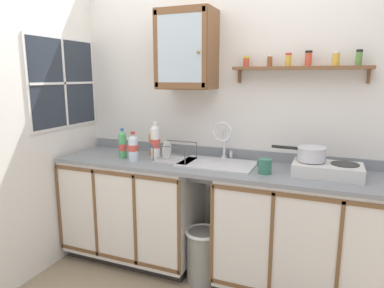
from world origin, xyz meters
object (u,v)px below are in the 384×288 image
at_px(bottle_opaque_white_3, 155,142).
at_px(trash_bin, 203,254).
at_px(saucepan, 311,153).
at_px(mug, 265,166).
at_px(bottle_soda_green_1, 123,145).
at_px(bottle_water_clear_2, 133,147).
at_px(hot_plate_stove, 327,170).
at_px(wall_cabinet, 187,50).
at_px(bottle_juice_amber_0, 152,143).
at_px(sink, 218,166).
at_px(dish_rack, 174,158).

distance_m(bottle_opaque_white_3, trash_bin, 0.99).
xyz_separation_m(saucepan, bottle_opaque_white_3, (-1.23, -0.01, -0.00)).
bearing_deg(mug, bottle_soda_green_1, 178.03).
bearing_deg(bottle_water_clear_2, mug, 0.95).
height_order(hot_plate_stove, wall_cabinet, wall_cabinet).
distance_m(bottle_soda_green_1, bottle_opaque_white_3, 0.29).
relative_size(hot_plate_stove, bottle_juice_amber_0, 1.92).
distance_m(bottle_juice_amber_0, bottle_water_clear_2, 0.23).
relative_size(bottle_water_clear_2, trash_bin, 0.56).
height_order(sink, bottle_soda_green_1, sink).
height_order(hot_plate_stove, bottle_opaque_white_3, bottle_opaque_white_3).
bearing_deg(sink, trash_bin, -111.09).
relative_size(hot_plate_stove, bottle_water_clear_2, 1.92).
bearing_deg(bottle_opaque_white_3, trash_bin, -16.82).
bearing_deg(bottle_juice_amber_0, sink, -7.41).
bearing_deg(hot_plate_stove, mug, -166.11).
bearing_deg(wall_cabinet, hot_plate_stove, -6.65).
bearing_deg(wall_cabinet, bottle_soda_green_1, -159.69).
bearing_deg(mug, bottle_opaque_white_3, 173.16).
relative_size(bottle_juice_amber_0, wall_cabinet, 0.39).
xyz_separation_m(bottle_water_clear_2, mug, (1.07, 0.02, -0.06)).
distance_m(sink, wall_cabinet, 0.96).
xyz_separation_m(saucepan, bottle_water_clear_2, (-1.37, -0.14, -0.04)).
distance_m(hot_plate_stove, bottle_opaque_white_3, 1.35).
relative_size(bottle_water_clear_2, wall_cabinet, 0.39).
xyz_separation_m(hot_plate_stove, dish_rack, (-1.17, -0.01, -0.02)).
xyz_separation_m(saucepan, mug, (-0.30, -0.12, -0.09)).
xyz_separation_m(mug, trash_bin, (-0.45, -0.03, -0.76)).
xyz_separation_m(bottle_juice_amber_0, trash_bin, (0.56, -0.24, -0.81)).
bearing_deg(trash_bin, bottle_juice_amber_0, 156.75).
height_order(mug, trash_bin, mug).
distance_m(hot_plate_stove, dish_rack, 1.17).
height_order(saucepan, dish_rack, saucepan).
xyz_separation_m(bottle_juice_amber_0, bottle_water_clear_2, (-0.06, -0.23, 0.01)).
xyz_separation_m(bottle_soda_green_1, bottle_water_clear_2, (0.14, -0.06, -0.00)).
distance_m(saucepan, bottle_soda_green_1, 1.51).
relative_size(hot_plate_stove, saucepan, 1.21).
relative_size(sink, bottle_juice_amber_0, 2.43).
bearing_deg(hot_plate_stove, dish_rack, -179.72).
bearing_deg(bottle_opaque_white_3, sink, 1.57).
height_order(saucepan, bottle_water_clear_2, bottle_water_clear_2).
bearing_deg(saucepan, wall_cabinet, 173.74).
bearing_deg(trash_bin, sink, 68.91).
relative_size(bottle_juice_amber_0, mug, 2.03).
xyz_separation_m(bottle_opaque_white_3, wall_cabinet, (0.24, 0.12, 0.74)).
bearing_deg(bottle_opaque_white_3, bottle_soda_green_1, -165.76).
xyz_separation_m(sink, bottle_water_clear_2, (-0.68, -0.14, 0.13)).
height_order(bottle_water_clear_2, mug, bottle_water_clear_2).
bearing_deg(dish_rack, bottle_juice_amber_0, 156.68).
bearing_deg(sink, bottle_soda_green_1, -174.08).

